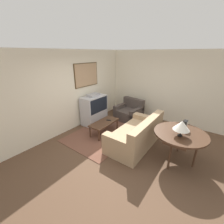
{
  "coord_description": "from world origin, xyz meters",
  "views": [
    {
      "loc": [
        -3.15,
        -1.98,
        2.6
      ],
      "look_at": [
        0.56,
        0.78,
        0.75
      ],
      "focal_mm": 24.0,
      "sensor_mm": 36.0,
      "label": 1
    }
  ],
  "objects_px": {
    "console_table": "(180,135)",
    "table_lamp": "(182,126)",
    "couch": "(137,135)",
    "armchair": "(129,113)",
    "tv": "(94,110)",
    "mantel_clock": "(185,125)",
    "coffee_table": "(104,123)"
  },
  "relations": [
    {
      "from": "console_table",
      "to": "table_lamp",
      "type": "bearing_deg",
      "value": -174.46
    },
    {
      "from": "couch",
      "to": "armchair",
      "type": "relative_size",
      "value": 1.86
    },
    {
      "from": "tv",
      "to": "armchair",
      "type": "distance_m",
      "value": 1.45
    },
    {
      "from": "console_table",
      "to": "mantel_clock",
      "type": "xyz_separation_m",
      "value": [
        0.25,
        -0.02,
        0.18
      ]
    },
    {
      "from": "couch",
      "to": "console_table",
      "type": "relative_size",
      "value": 1.57
    },
    {
      "from": "armchair",
      "to": "coffee_table",
      "type": "height_order",
      "value": "armchair"
    },
    {
      "from": "console_table",
      "to": "table_lamp",
      "type": "xyz_separation_m",
      "value": [
        -0.16,
        -0.02,
        0.33
      ]
    },
    {
      "from": "mantel_clock",
      "to": "console_table",
      "type": "bearing_deg",
      "value": 176.07
    },
    {
      "from": "armchair",
      "to": "console_table",
      "type": "bearing_deg",
      "value": -26.43
    },
    {
      "from": "console_table",
      "to": "mantel_clock",
      "type": "relative_size",
      "value": 5.3
    },
    {
      "from": "tv",
      "to": "couch",
      "type": "bearing_deg",
      "value": -100.18
    },
    {
      "from": "table_lamp",
      "to": "coffee_table",
      "type": "bearing_deg",
      "value": 86.71
    },
    {
      "from": "armchair",
      "to": "coffee_table",
      "type": "xyz_separation_m",
      "value": [
        -1.5,
        0.09,
        0.09
      ]
    },
    {
      "from": "armchair",
      "to": "console_table",
      "type": "height_order",
      "value": "armchair"
    },
    {
      "from": "coffee_table",
      "to": "tv",
      "type": "bearing_deg",
      "value": 63.69
    },
    {
      "from": "tv",
      "to": "couch",
      "type": "relative_size",
      "value": 0.6
    },
    {
      "from": "couch",
      "to": "mantel_clock",
      "type": "relative_size",
      "value": 8.34
    },
    {
      "from": "armchair",
      "to": "mantel_clock",
      "type": "bearing_deg",
      "value": -21.62
    },
    {
      "from": "armchair",
      "to": "console_table",
      "type": "distance_m",
      "value": 2.76
    },
    {
      "from": "armchair",
      "to": "table_lamp",
      "type": "xyz_separation_m",
      "value": [
        -1.64,
        -2.3,
        0.79
      ]
    },
    {
      "from": "coffee_table",
      "to": "console_table",
      "type": "xyz_separation_m",
      "value": [
        0.03,
        -2.37,
        0.36
      ]
    },
    {
      "from": "couch",
      "to": "table_lamp",
      "type": "distance_m",
      "value": 1.42
    },
    {
      "from": "tv",
      "to": "mantel_clock",
      "type": "xyz_separation_m",
      "value": [
        -0.14,
        -3.22,
        0.37
      ]
    },
    {
      "from": "couch",
      "to": "coffee_table",
      "type": "height_order",
      "value": "couch"
    },
    {
      "from": "coffee_table",
      "to": "mantel_clock",
      "type": "relative_size",
      "value": 4.62
    },
    {
      "from": "console_table",
      "to": "mantel_clock",
      "type": "height_order",
      "value": "mantel_clock"
    },
    {
      "from": "tv",
      "to": "console_table",
      "type": "xyz_separation_m",
      "value": [
        -0.38,
        -3.2,
        0.18
      ]
    },
    {
      "from": "tv",
      "to": "coffee_table",
      "type": "xyz_separation_m",
      "value": [
        -0.41,
        -0.83,
        -0.18
      ]
    },
    {
      "from": "armchair",
      "to": "console_table",
      "type": "relative_size",
      "value": 0.85
    },
    {
      "from": "mantel_clock",
      "to": "couch",
      "type": "bearing_deg",
      "value": 100.98
    },
    {
      "from": "console_table",
      "to": "coffee_table",
      "type": "bearing_deg",
      "value": 90.62
    },
    {
      "from": "tv",
      "to": "table_lamp",
      "type": "xyz_separation_m",
      "value": [
        -0.55,
        -3.22,
        0.52
      ]
    }
  ]
}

